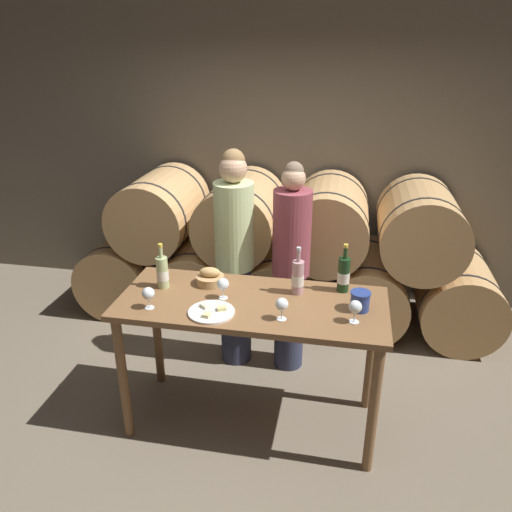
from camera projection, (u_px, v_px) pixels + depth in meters
ground_plane at (252, 419)px, 3.56m from camera, size 10.00×10.00×0.00m
stone_wall_back at (294, 138)px, 4.80m from camera, size 10.00×0.12×3.20m
barrel_stack at (283, 254)px, 4.65m from camera, size 3.88×0.96×1.36m
tasting_table at (252, 319)px, 3.22m from camera, size 1.71×0.72×0.96m
person_left at (235, 258)px, 3.87m from camera, size 0.30×0.30×1.77m
person_right at (291, 268)px, 3.81m from camera, size 0.29×0.29×1.70m
wine_bottle_red at (344, 275)px, 3.25m from camera, size 0.08×0.08×0.33m
wine_bottle_white at (162, 272)px, 3.30m from camera, size 0.08×0.08×0.31m
wine_bottle_rose at (298, 277)px, 3.22m from camera, size 0.08×0.08×0.32m
blue_crock at (360, 300)px, 3.04m from camera, size 0.13×0.13×0.12m
bread_basket at (210, 278)px, 3.37m from camera, size 0.19×0.19×0.12m
cheese_plate at (211, 312)px, 3.03m from camera, size 0.28×0.28×0.04m
wine_glass_far_left at (148, 294)px, 3.05m from camera, size 0.08×0.08×0.14m
wine_glass_left at (223, 285)px, 3.16m from camera, size 0.08×0.08×0.14m
wine_glass_center at (282, 305)px, 2.92m from camera, size 0.08×0.08×0.14m
wine_glass_right at (355, 307)px, 2.89m from camera, size 0.08×0.08×0.14m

